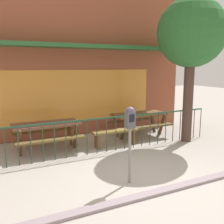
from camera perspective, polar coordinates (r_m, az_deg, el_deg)
ground at (r=5.68m, az=7.23°, el=-14.20°), size 40.00×40.00×0.00m
pub_storefront at (r=9.02m, az=-7.75°, el=13.04°), size 8.15×1.23×5.64m
patio_fence_front at (r=7.03m, az=-1.20°, el=-3.62°), size 6.87×0.04×0.97m
picnic_table_left at (r=7.40m, az=-14.20°, el=-3.66°), size 1.80×1.37×0.79m
picnic_table_right at (r=8.72m, az=5.98°, el=-1.32°), size 1.81×1.38×0.79m
patio_bench at (r=7.64m, az=0.69°, el=-4.91°), size 1.40×0.34×0.48m
parking_meter_far at (r=5.06m, az=3.97°, el=-2.84°), size 0.18×0.17×1.56m
street_tree at (r=8.29m, az=17.05°, el=15.98°), size 2.04×2.04×4.32m
curb_edge at (r=5.20m, az=11.48°, el=-16.77°), size 11.41×0.20×0.11m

